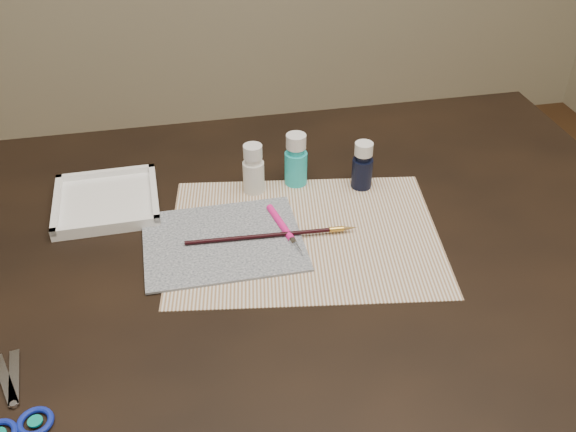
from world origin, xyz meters
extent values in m
cube|color=black|center=(0.00, 0.00, 0.38)|extent=(1.30, 0.90, 0.75)
cube|color=silver|center=(0.03, 0.01, 0.75)|extent=(0.49, 0.40, 0.00)
cube|color=black|center=(-0.10, 0.02, 0.75)|extent=(0.26, 0.21, 0.00)
cylinder|color=white|center=(-0.03, 0.16, 0.80)|extent=(0.04, 0.04, 0.09)
cylinder|color=#24C7CA|center=(0.05, 0.17, 0.80)|extent=(0.04, 0.04, 0.10)
cylinder|color=black|center=(0.16, 0.13, 0.80)|extent=(0.05, 0.05, 0.09)
cube|color=white|center=(-0.29, 0.16, 0.76)|extent=(0.18, 0.18, 0.02)
camera|label=1|loc=(-0.17, -0.81, 1.40)|focal=40.00mm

